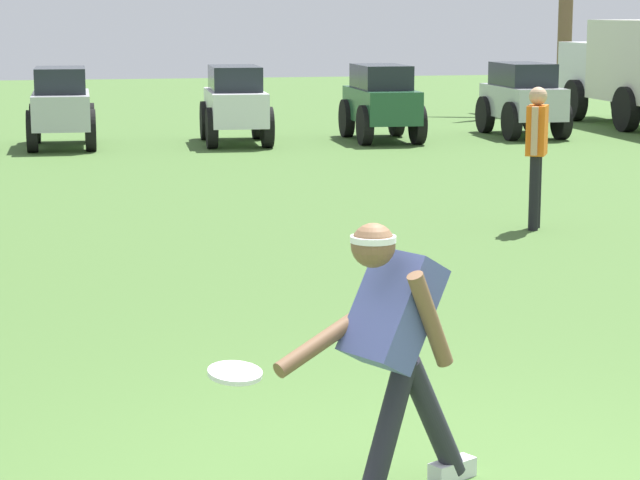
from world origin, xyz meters
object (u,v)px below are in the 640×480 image
at_px(parked_car_slot_c, 61,105).
at_px(parked_car_slot_e, 381,100).
at_px(frisbee_thrower, 394,344).
at_px(frisbee_in_flight, 235,373).
at_px(parked_car_slot_d, 235,103).
at_px(teammate_midfield, 537,144).
at_px(parked_car_slot_f, 522,97).

xyz_separation_m(parked_car_slot_c, parked_car_slot_e, (5.82, -0.13, 0.00)).
bearing_deg(frisbee_thrower, frisbee_in_flight, -166.32).
relative_size(parked_car_slot_c, parked_car_slot_d, 0.99).
bearing_deg(parked_car_slot_c, frisbee_thrower, -85.71).
bearing_deg(frisbee_thrower, teammate_midfield, 62.95).
relative_size(parked_car_slot_e, parked_car_slot_f, 1.00).
relative_size(frisbee_thrower, parked_car_slot_e, 0.59).
bearing_deg(parked_car_slot_d, frisbee_in_flight, -98.72).
relative_size(frisbee_in_flight, parked_car_slot_c, 0.14).
xyz_separation_m(parked_car_slot_d, parked_car_slot_f, (5.61, 0.19, 0.00)).
xyz_separation_m(frisbee_in_flight, parked_car_slot_f, (8.23, 17.28, -0.01)).
relative_size(parked_car_slot_d, parked_car_slot_e, 1.01).
height_order(frisbee_in_flight, parked_car_slot_e, parked_car_slot_e).
height_order(teammate_midfield, parked_car_slot_e, teammate_midfield).
bearing_deg(parked_car_slot_d, parked_car_slot_f, 1.95).
bearing_deg(frisbee_in_flight, parked_car_slot_f, 64.52).
relative_size(frisbee_in_flight, parked_car_slot_e, 0.14).
bearing_deg(parked_car_slot_e, teammate_midfield, -95.32).
height_order(frisbee_in_flight, parked_car_slot_c, parked_car_slot_c).
bearing_deg(frisbee_in_flight, parked_car_slot_c, 91.58).
distance_m(frisbee_thrower, teammate_midfield, 8.02).
distance_m(parked_car_slot_d, parked_car_slot_f, 5.62).
distance_m(frisbee_thrower, parked_car_slot_e, 17.45).
height_order(parked_car_slot_c, parked_car_slot_d, same).
bearing_deg(parked_car_slot_e, parked_car_slot_d, 178.86).
bearing_deg(parked_car_slot_f, frisbee_thrower, -113.51).
distance_m(frisbee_in_flight, parked_car_slot_d, 17.29).
relative_size(frisbee_in_flight, teammate_midfield, 0.21).
bearing_deg(parked_car_slot_f, parked_car_slot_c, -179.24).
bearing_deg(parked_car_slot_c, parked_car_slot_d, -1.40).
relative_size(teammate_midfield, parked_car_slot_e, 0.66).
bearing_deg(parked_car_slot_d, frisbee_thrower, -96.15).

